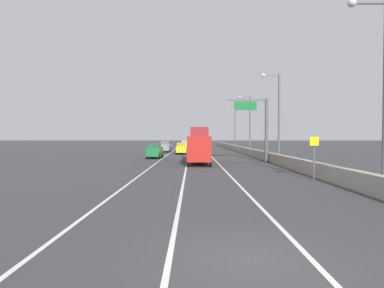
{
  "coord_description": "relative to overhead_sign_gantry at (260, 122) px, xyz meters",
  "views": [
    {
      "loc": [
        -1.44,
        -7.41,
        3.02
      ],
      "look_at": [
        -1.39,
        38.98,
        1.88
      ],
      "focal_mm": 28.57,
      "sensor_mm": 36.0,
      "label": 1
    }
  ],
  "objects": [
    {
      "name": "ground_plane",
      "position": [
        -6.52,
        35.76,
        -4.73
      ],
      "size": [
        320.0,
        320.0,
        0.0
      ],
      "primitive_type": "plane",
      "color": "#38383A"
    },
    {
      "name": "lane_stripe_left",
      "position": [
        -12.02,
        26.76,
        -4.73
      ],
      "size": [
        0.16,
        130.0,
        0.0
      ],
      "primitive_type": "cube",
      "color": "silver",
      "rests_on": "ground_plane"
    },
    {
      "name": "lane_stripe_center",
      "position": [
        -8.52,
        26.76,
        -4.73
      ],
      "size": [
        0.16,
        130.0,
        0.0
      ],
      "primitive_type": "cube",
      "color": "silver",
      "rests_on": "ground_plane"
    },
    {
      "name": "lane_stripe_right",
      "position": [
        -5.02,
        26.76,
        -4.73
      ],
      "size": [
        0.16,
        130.0,
        0.0
      ],
      "primitive_type": "cube",
      "color": "silver",
      "rests_on": "ground_plane"
    },
    {
      "name": "jersey_barrier_right",
      "position": [
        1.34,
        11.76,
        -4.18
      ],
      "size": [
        0.6,
        120.0,
        1.1
      ],
      "primitive_type": "cube",
      "color": "#9E998E",
      "rests_on": "ground_plane"
    },
    {
      "name": "overhead_sign_gantry",
      "position": [
        0.0,
        0.0,
        0.0
      ],
      "size": [
        4.68,
        0.36,
        7.5
      ],
      "color": "#47474C",
      "rests_on": "ground_plane"
    },
    {
      "name": "speed_advisory_sign",
      "position": [
        0.44,
        -14.68,
        -2.96
      ],
      "size": [
        0.6,
        0.11,
        3.0
      ],
      "color": "#4C4C51",
      "rests_on": "ground_plane"
    },
    {
      "name": "lamp_post_right_near",
      "position": [
        1.84,
        -19.74,
        1.1
      ],
      "size": [
        2.14,
        0.44,
        10.15
      ],
      "color": "#4C4C51",
      "rests_on": "ground_plane"
    },
    {
      "name": "lamp_post_right_second",
      "position": [
        1.63,
        -1.1,
        1.1
      ],
      "size": [
        2.14,
        0.44,
        10.15
      ],
      "color": "#4C4C51",
      "rests_on": "ground_plane"
    },
    {
      "name": "lamp_post_right_third",
      "position": [
        1.88,
        17.54,
        1.1
      ],
      "size": [
        2.14,
        0.44,
        10.15
      ],
      "color": "#4C4C51",
      "rests_on": "ground_plane"
    },
    {
      "name": "lamp_post_right_fourth",
      "position": [
        1.9,
        36.18,
        1.1
      ],
      "size": [
        2.14,
        0.44,
        10.15
      ],
      "color": "#4C4C51",
      "rests_on": "ground_plane"
    },
    {
      "name": "car_silver_0",
      "position": [
        -9.81,
        44.51,
        -3.75
      ],
      "size": [
        2.06,
        4.73,
        1.95
      ],
      "color": "#B7B7BC",
      "rests_on": "ground_plane"
    },
    {
      "name": "car_gray_1",
      "position": [
        -13.08,
        23.4,
        -3.68
      ],
      "size": [
        2.06,
        4.43,
        2.11
      ],
      "color": "slate",
      "rests_on": "ground_plane"
    },
    {
      "name": "car_green_2",
      "position": [
        -13.12,
        6.7,
        -3.68
      ],
      "size": [
        1.93,
        4.26,
        2.12
      ],
      "color": "#196033",
      "rests_on": "ground_plane"
    },
    {
      "name": "car_yellow_3",
      "position": [
        -9.78,
        16.8,
        -3.75
      ],
      "size": [
        1.87,
        4.83,
        1.97
      ],
      "color": "gold",
      "rests_on": "ground_plane"
    },
    {
      "name": "car_black_4",
      "position": [
        -7.03,
        39.05,
        -3.76
      ],
      "size": [
        1.94,
        4.59,
        1.93
      ],
      "color": "black",
      "rests_on": "ground_plane"
    },
    {
      "name": "car_blue_5",
      "position": [
        -7.24,
        19.9,
        -3.73
      ],
      "size": [
        2.08,
        4.43,
        2.0
      ],
      "color": "#1E389E",
      "rests_on": "ground_plane"
    },
    {
      "name": "box_truck",
      "position": [
        -7.12,
        -1.21,
        -2.83
      ],
      "size": [
        2.73,
        9.5,
        4.16
      ],
      "color": "#A51E19",
      "rests_on": "ground_plane"
    }
  ]
}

